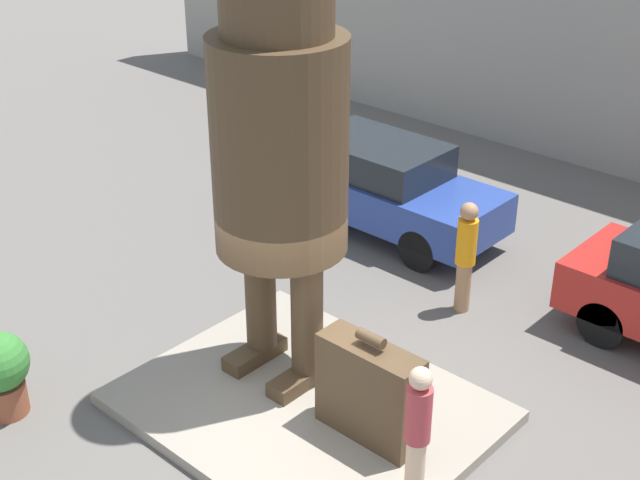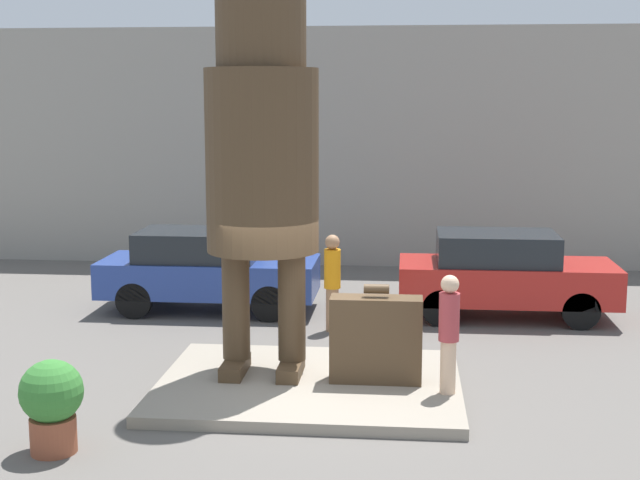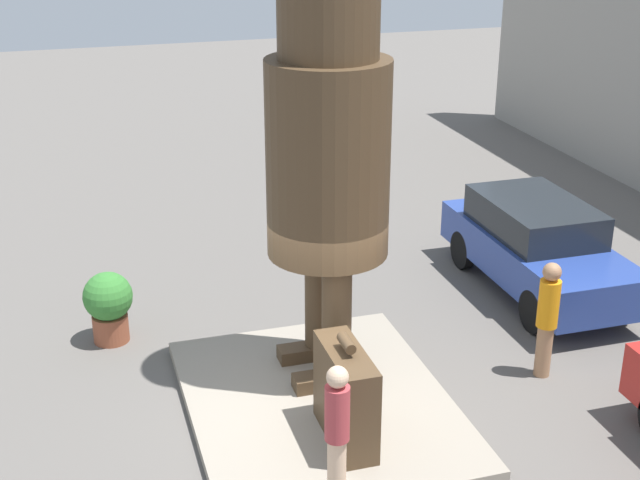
{
  "view_description": "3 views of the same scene",
  "coord_description": "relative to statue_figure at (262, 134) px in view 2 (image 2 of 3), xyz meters",
  "views": [
    {
      "loc": [
        6.28,
        -6.64,
        7.26
      ],
      "look_at": [
        0.3,
        -0.07,
        2.64
      ],
      "focal_mm": 50.0,
      "sensor_mm": 36.0,
      "label": 1
    },
    {
      "loc": [
        1.37,
        -12.54,
        4.3
      ],
      "look_at": [
        0.18,
        -0.21,
        2.29
      ],
      "focal_mm": 50.0,
      "sensor_mm": 36.0,
      "label": 2
    },
    {
      "loc": [
        10.08,
        -3.02,
        6.83
      ],
      "look_at": [
        -0.27,
        0.1,
        2.42
      ],
      "focal_mm": 50.0,
      "sensor_mm": 36.0,
      "label": 3
    }
  ],
  "objects": [
    {
      "name": "planter_pot",
      "position": [
        -2.13,
        -2.92,
        -3.11
      ],
      "size": [
        0.77,
        0.77,
        1.16
      ],
      "color": "brown",
      "rests_on": "ground_plane"
    },
    {
      "name": "parked_car_red",
      "position": [
        4.03,
        4.41,
        -2.87
      ],
      "size": [
        4.17,
        1.76,
        1.68
      ],
      "color": "#B2231E",
      "rests_on": "ground_plane"
    },
    {
      "name": "pedestal",
      "position": [
        0.73,
        -0.34,
        -3.67
      ],
      "size": [
        4.42,
        3.52,
        0.16
      ],
      "color": "gray",
      "rests_on": "ground_plane"
    },
    {
      "name": "giant_suitcase",
      "position": [
        1.7,
        -0.28,
        -2.95
      ],
      "size": [
        1.34,
        0.46,
        1.45
      ],
      "color": "#4C3823",
      "rests_on": "pedestal"
    },
    {
      "name": "worker_hivis",
      "position": [
        0.78,
        3.08,
        -2.77
      ],
      "size": [
        0.31,
        0.31,
        1.8
      ],
      "color": "#A87A56",
      "rests_on": "ground_plane"
    },
    {
      "name": "ground_plane",
      "position": [
        0.73,
        -0.34,
        -3.75
      ],
      "size": [
        60.0,
        60.0,
        0.0
      ],
      "primitive_type": "plane",
      "color": "#605B56"
    },
    {
      "name": "building_backdrop",
      "position": [
        0.73,
        9.8,
        -0.75
      ],
      "size": [
        28.0,
        0.6,
        6.01
      ],
      "color": "gray",
      "rests_on": "ground_plane"
    },
    {
      "name": "statue_figure",
      "position": [
        0.0,
        0.0,
        0.0
      ],
      "size": [
        1.66,
        1.66,
        6.14
      ],
      "color": "#4C3823",
      "rests_on": "pedestal"
    },
    {
      "name": "parked_car_blue",
      "position": [
        -1.87,
        4.42,
        -2.88
      ],
      "size": [
        4.32,
        1.74,
        1.64
      ],
      "color": "#284293",
      "rests_on": "ground_plane"
    },
    {
      "name": "tourist",
      "position": [
        2.72,
        -0.73,
        -2.66
      ],
      "size": [
        0.29,
        0.29,
        1.7
      ],
      "color": "beige",
      "rests_on": "pedestal"
    }
  ]
}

